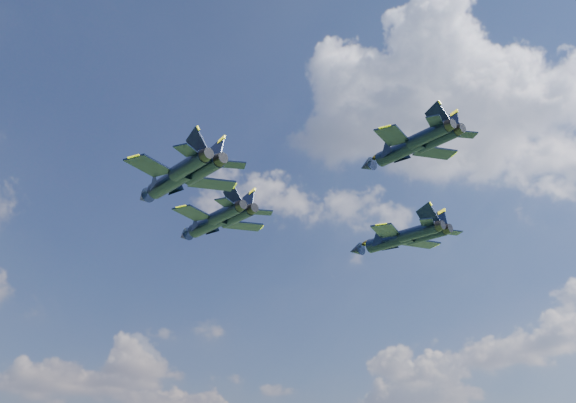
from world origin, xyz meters
The scene contains 4 objects.
jet_lead centered at (5.51, 23.47, 56.23)m, with size 13.73×17.39×4.20m.
jet_left centered at (-8.42, 8.06, 53.73)m, with size 13.07×16.54×4.00m.
jet_right centered at (24.08, 7.87, 53.45)m, with size 12.80×16.69×3.96m.
jet_slot centered at (8.13, -10.10, 55.26)m, with size 10.87×13.75×3.33m.
Camera 1 is at (-41.21, -56.77, 23.49)m, focal length 45.00 mm.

